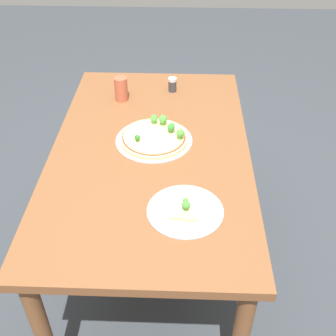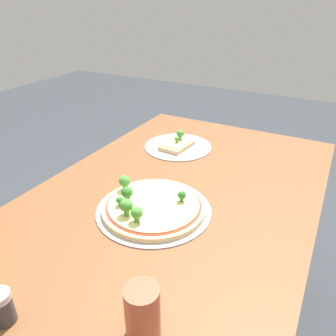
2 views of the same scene
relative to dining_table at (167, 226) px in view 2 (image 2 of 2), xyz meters
name	(u,v)px [view 2 (image 2 of 2)]	position (x,y,z in m)	size (l,w,h in m)	color
dining_table	(167,226)	(0.00, 0.00, 0.00)	(1.36, 0.81, 0.72)	brown
pizza_tray_whole	(152,206)	(0.06, -0.02, 0.10)	(0.32, 0.32, 0.07)	#A3A3A8
pizza_tray_slice	(178,145)	(-0.35, -0.14, 0.10)	(0.26, 0.26, 0.06)	#A3A3A8
drinking_cup	(143,314)	(0.39, 0.17, 0.15)	(0.06, 0.06, 0.11)	#AD5138
condiment_shaker	(2,307)	(0.49, -0.08, 0.13)	(0.04, 0.04, 0.07)	#333338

